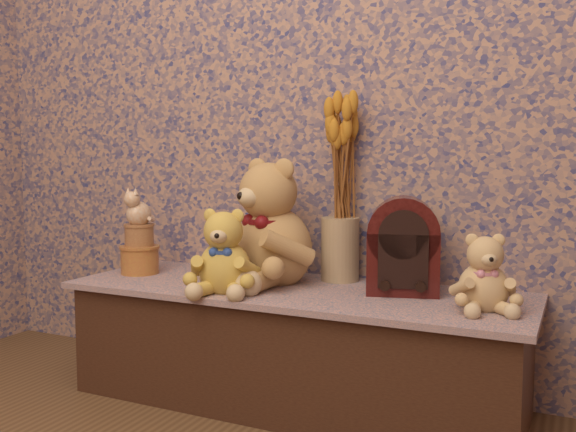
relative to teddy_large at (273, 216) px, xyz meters
name	(u,v)px	position (x,y,z in m)	size (l,w,h in m)	color
display_shelf	(294,345)	(0.10, -0.05, -0.42)	(1.51, 0.53, 0.39)	#385273
teddy_large	(273,216)	(0.00, 0.00, 0.00)	(0.36, 0.43, 0.45)	#AD7443
teddy_medium	(225,247)	(-0.07, -0.20, -0.08)	(0.23, 0.27, 0.29)	gold
teddy_small	(484,269)	(0.71, -0.10, -0.11)	(0.18, 0.22, 0.23)	tan
cathedral_radio	(403,245)	(0.44, 0.03, -0.07)	(0.22, 0.16, 0.30)	#320B09
ceramic_vase	(340,249)	(0.20, 0.13, -0.12)	(0.13, 0.13, 0.22)	tan
dried_stalks	(341,160)	(0.20, 0.13, 0.19)	(0.21, 0.21, 0.39)	#C3771F
biscuit_tin_lower	(140,260)	(-0.51, -0.07, -0.18)	(0.14, 0.14, 0.10)	gold
biscuit_tin_upper	(139,236)	(-0.51, -0.07, -0.09)	(0.10, 0.10, 0.08)	tan
cat_figurine	(139,206)	(-0.51, -0.07, 0.02)	(0.10, 0.11, 0.14)	silver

